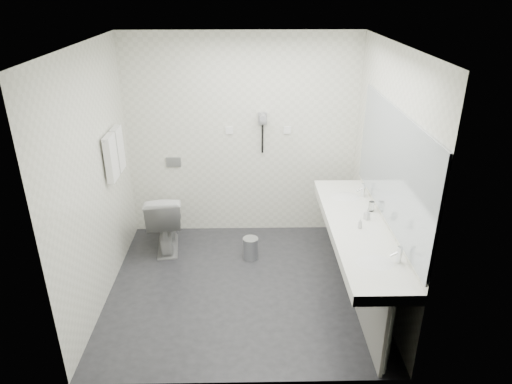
{
  "coord_description": "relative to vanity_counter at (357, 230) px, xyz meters",
  "views": [
    {
      "loc": [
        0.07,
        -4.1,
        2.99
      ],
      "look_at": [
        0.15,
        0.15,
        1.05
      ],
      "focal_mm": 32.48,
      "sensor_mm": 36.0,
      "label": 1
    }
  ],
  "objects": [
    {
      "name": "wall_left",
      "position": [
        -2.52,
        0.2,
        0.45
      ],
      "size": [
        0.0,
        2.6,
        2.6
      ],
      "primitive_type": "plane",
      "rotation": [
        1.57,
        0.0,
        1.57
      ],
      "color": "white",
      "rests_on": "floor"
    },
    {
      "name": "vanity_panel",
      "position": [
        0.02,
        0.0,
        -0.42
      ],
      "size": [
        0.03,
        2.15,
        0.75
      ],
      "primitive_type": "cube",
      "color": "gray",
      "rests_on": "floor"
    },
    {
      "name": "bin_lid",
      "position": [
        -1.03,
        0.77,
        -0.54
      ],
      "size": [
        0.18,
        0.18,
        0.02
      ],
      "primitive_type": "cylinder",
      "color": "#B2B5BA",
      "rests_on": "pedal_bin"
    },
    {
      "name": "faucet_near",
      "position": [
        0.19,
        -0.65,
        0.12
      ],
      "size": [
        0.04,
        0.04,
        0.15
      ],
      "primitive_type": "cylinder",
      "color": "silver",
      "rests_on": "vanity_counter"
    },
    {
      "name": "dryer_barrel",
      "position": [
        -0.88,
        1.4,
        0.73
      ],
      "size": [
        0.08,
        0.14,
        0.08
      ],
      "primitive_type": "cylinder",
      "rotation": [
        1.57,
        0.0,
        0.0
      ],
      "color": "gray",
      "rests_on": "dryer_cradle"
    },
    {
      "name": "mirror",
      "position": [
        0.26,
        0.0,
        0.65
      ],
      "size": [
        0.02,
        2.2,
        1.05
      ],
      "primitive_type": "cube",
      "color": "#B2BCC6",
      "rests_on": "wall_right"
    },
    {
      "name": "vanity_post_far",
      "position": [
        0.05,
        1.04,
        -0.42
      ],
      "size": [
        0.06,
        0.06,
        0.75
      ],
      "primitive_type": "cylinder",
      "color": "silver",
      "rests_on": "floor"
    },
    {
      "name": "wall_front",
      "position": [
        -1.12,
        -1.1,
        0.45
      ],
      "size": [
        2.8,
        0.0,
        2.8
      ],
      "primitive_type": "plane",
      "rotation": [
        -1.57,
        0.0,
        0.0
      ],
      "color": "white",
      "rests_on": "floor"
    },
    {
      "name": "dryer_cord",
      "position": [
        -0.88,
        1.46,
        0.45
      ],
      "size": [
        0.02,
        0.02,
        0.35
      ],
      "primitive_type": "cylinder",
      "color": "black",
      "rests_on": "dryer_cradle"
    },
    {
      "name": "switch_plate_a",
      "position": [
        -1.27,
        1.49,
        0.55
      ],
      "size": [
        0.09,
        0.02,
        0.09
      ],
      "primitive_type": "cube",
      "color": "white",
      "rests_on": "wall_back"
    },
    {
      "name": "wall_back",
      "position": [
        -1.12,
        1.5,
        0.45
      ],
      "size": [
        2.8,
        0.0,
        2.8
      ],
      "primitive_type": "plane",
      "rotation": [
        1.57,
        0.0,
        0.0
      ],
      "color": "white",
      "rests_on": "floor"
    },
    {
      "name": "wall_right",
      "position": [
        0.27,
        0.2,
        0.45
      ],
      "size": [
        0.0,
        2.6,
        2.6
      ],
      "primitive_type": "plane",
      "rotation": [
        1.57,
        0.0,
        -1.57
      ],
      "color": "white",
      "rests_on": "floor"
    },
    {
      "name": "dryer_cradle",
      "position": [
        -0.88,
        1.47,
        0.7
      ],
      "size": [
        0.1,
        0.04,
        0.14
      ],
      "primitive_type": "cube",
      "color": "gray",
      "rests_on": "wall_back"
    },
    {
      "name": "vanity_counter",
      "position": [
        0.0,
        0.0,
        0.0
      ],
      "size": [
        0.55,
        2.2,
        0.1
      ],
      "primitive_type": "cube",
      "color": "white",
      "rests_on": "floor"
    },
    {
      "name": "soap_bottle_c",
      "position": [
        0.0,
        -0.06,
        0.1
      ],
      "size": [
        0.05,
        0.05,
        0.11
      ],
      "primitive_type": "imported",
      "rotation": [
        0.0,
        0.0,
        -0.26
      ],
      "color": "silver",
      "rests_on": "vanity_counter"
    },
    {
      "name": "flush_plate",
      "position": [
        -1.98,
        1.49,
        0.15
      ],
      "size": [
        0.18,
        0.02,
        0.12
      ],
      "primitive_type": "cube",
      "color": "#B2B5BA",
      "rests_on": "wall_back"
    },
    {
      "name": "vanity_post_near",
      "position": [
        0.05,
        -1.04,
        -0.42
      ],
      "size": [
        0.06,
        0.06,
        0.75
      ],
      "primitive_type": "cylinder",
      "color": "silver",
      "rests_on": "floor"
    },
    {
      "name": "faucet_far",
      "position": [
        0.19,
        0.65,
        0.12
      ],
      "size": [
        0.04,
        0.04,
        0.15
      ],
      "primitive_type": "cylinder",
      "color": "silver",
      "rests_on": "vanity_counter"
    },
    {
      "name": "floor",
      "position": [
        -1.12,
        0.2,
        -0.8
      ],
      "size": [
        2.8,
        2.8,
        0.0
      ],
      "primitive_type": "plane",
      "color": "#27272B",
      "rests_on": "ground"
    },
    {
      "name": "towel_far",
      "position": [
        -2.46,
        0.89,
        0.53
      ],
      "size": [
        0.07,
        0.24,
        0.48
      ],
      "primitive_type": "cube",
      "color": "white",
      "rests_on": "towel_rail"
    },
    {
      "name": "pedal_bin",
      "position": [
        -1.03,
        0.77,
        -0.67
      ],
      "size": [
        0.2,
        0.2,
        0.25
      ],
      "primitive_type": "cylinder",
      "rotation": [
        0.0,
        0.0,
        -0.15
      ],
      "color": "#B2B5BA",
      "rests_on": "floor"
    },
    {
      "name": "toilet",
      "position": [
        -2.06,
        1.04,
        -0.43
      ],
      "size": [
        0.5,
        0.78,
        0.75
      ],
      "primitive_type": "imported",
      "rotation": [
        0.0,
        0.0,
        3.26
      ],
      "color": "white",
      "rests_on": "floor"
    },
    {
      "name": "basin_near",
      "position": [
        0.0,
        -0.65,
        0.04
      ],
      "size": [
        0.4,
        0.31,
        0.05
      ],
      "primitive_type": "ellipsoid",
      "color": "white",
      "rests_on": "vanity_counter"
    },
    {
      "name": "soap_bottle_a",
      "position": [
        0.11,
        0.12,
        0.1
      ],
      "size": [
        0.07,
        0.07,
        0.11
      ],
      "primitive_type": "imported",
      "rotation": [
        0.0,
        0.0,
        0.58
      ],
      "color": "silver",
      "rests_on": "vanity_counter"
    },
    {
      "name": "ceiling",
      "position": [
        -1.12,
        0.2,
        1.7
      ],
      "size": [
        2.8,
        2.8,
        0.0
      ],
      "primitive_type": "plane",
      "rotation": [
        3.14,
        0.0,
        0.0
      ],
      "color": "white",
      "rests_on": "wall_back"
    },
    {
      "name": "towel_near",
      "position": [
        -2.46,
        0.61,
        0.53
      ],
      "size": [
        0.07,
        0.24,
        0.48
      ],
      "primitive_type": "cube",
      "color": "white",
      "rests_on": "towel_rail"
    },
    {
      "name": "switch_plate_b",
      "position": [
        -0.57,
        1.49,
        0.55
      ],
      "size": [
        0.09,
        0.02,
        0.09
      ],
      "primitive_type": "cube",
      "color": "white",
      "rests_on": "wall_back"
    },
    {
      "name": "basin_far",
      "position": [
        0.0,
        0.65,
        0.04
      ],
      "size": [
        0.4,
        0.31,
        0.05
      ],
      "primitive_type": "ellipsoid",
      "color": "white",
      "rests_on": "vanity_counter"
    },
    {
      "name": "towel_rail",
      "position": [
        -2.47,
        0.75,
        0.75
      ],
      "size": [
        0.02,
        0.62,
        0.02
      ],
      "primitive_type": "cylinder",
      "rotation": [
        1.57,
        0.0,
        0.0
      ],
      "color": "silver",
      "rests_on": "wall_left"
    },
    {
      "name": "glass_left",
      "position": [
        0.2,
        0.3,
        0.1
      ],
      "size": [
        0.07,
        0.07,
        0.1
      ],
      "primitive_type": "cylinder",
      "rotation": [
        0.0,
        0.0,
        0.37
      ],
      "color": "silver",
      "rests_on": "vanity_counter"
    }
  ]
}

